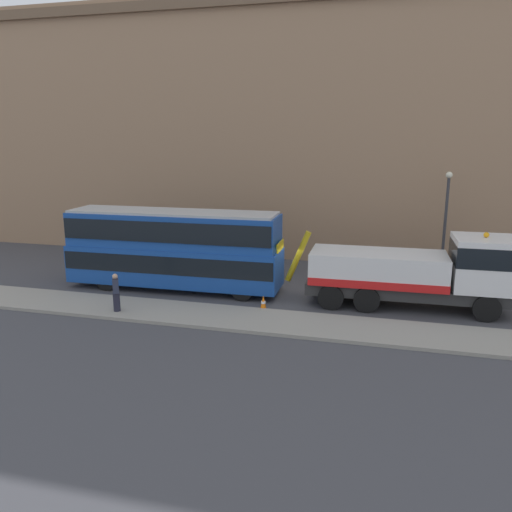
{
  "coord_description": "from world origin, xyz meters",
  "views": [
    {
      "loc": [
        4.29,
        -24.08,
        7.79
      ],
      "look_at": [
        -1.88,
        -0.58,
        2.0
      ],
      "focal_mm": 35.91,
      "sensor_mm": 36.0,
      "label": 1
    }
  ],
  "objects_px": {
    "street_lamp": "(446,215)",
    "double_decker_bus": "(174,247)",
    "traffic_cone_near_bus": "(263,303)",
    "pedestrian_onlooker": "(116,293)",
    "recovery_tow_truck": "(418,271)"
  },
  "relations": [
    {
      "from": "street_lamp",
      "to": "double_decker_bus",
      "type": "bearing_deg",
      "value": -155.79
    },
    {
      "from": "traffic_cone_near_bus",
      "to": "pedestrian_onlooker",
      "type": "bearing_deg",
      "value": -161.18
    },
    {
      "from": "double_decker_bus",
      "to": "recovery_tow_truck",
      "type": "bearing_deg",
      "value": -1.12
    },
    {
      "from": "traffic_cone_near_bus",
      "to": "street_lamp",
      "type": "bearing_deg",
      "value": 44.76
    },
    {
      "from": "pedestrian_onlooker",
      "to": "street_lamp",
      "type": "relative_size",
      "value": 0.29
    },
    {
      "from": "recovery_tow_truck",
      "to": "traffic_cone_near_bus",
      "type": "bearing_deg",
      "value": -163.37
    },
    {
      "from": "pedestrian_onlooker",
      "to": "traffic_cone_near_bus",
      "type": "distance_m",
      "value": 6.55
    },
    {
      "from": "recovery_tow_truck",
      "to": "double_decker_bus",
      "type": "xyz_separation_m",
      "value": [
        -11.92,
        -0.01,
        0.47
      ]
    },
    {
      "from": "pedestrian_onlooker",
      "to": "street_lamp",
      "type": "xyz_separation_m",
      "value": [
        14.46,
        10.32,
        2.49
      ]
    },
    {
      "from": "pedestrian_onlooker",
      "to": "recovery_tow_truck",
      "type": "bearing_deg",
      "value": -12.37
    },
    {
      "from": "double_decker_bus",
      "to": "pedestrian_onlooker",
      "type": "relative_size",
      "value": 6.48
    },
    {
      "from": "recovery_tow_truck",
      "to": "street_lamp",
      "type": "xyz_separation_m",
      "value": [
        1.6,
        6.07,
        1.71
      ]
    },
    {
      "from": "double_decker_bus",
      "to": "traffic_cone_near_bus",
      "type": "xyz_separation_m",
      "value": [
        5.24,
        -2.14,
        -1.89
      ]
    },
    {
      "from": "double_decker_bus",
      "to": "pedestrian_onlooker",
      "type": "height_order",
      "value": "double_decker_bus"
    },
    {
      "from": "traffic_cone_near_bus",
      "to": "street_lamp",
      "type": "distance_m",
      "value": 12.08
    }
  ]
}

